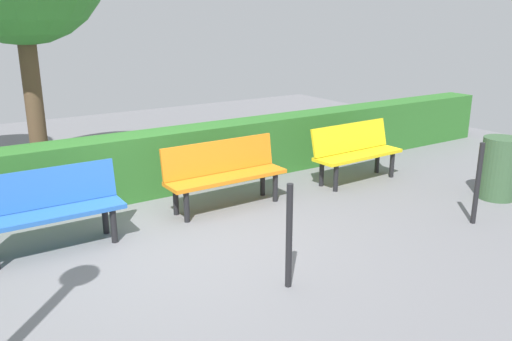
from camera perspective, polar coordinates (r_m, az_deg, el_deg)
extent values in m
plane|color=slate|center=(5.93, -9.07, -7.65)|extent=(16.49, 16.49, 0.00)
cube|color=yellow|center=(7.95, 11.15, 1.69)|extent=(1.50, 0.47, 0.05)
cube|color=yellow|center=(8.02, 10.26, 3.60)|extent=(1.49, 0.19, 0.42)
cylinder|color=black|center=(8.34, 14.64, 0.59)|extent=(0.07, 0.07, 0.39)
cylinder|color=black|center=(8.53, 13.12, 1.05)|extent=(0.07, 0.07, 0.39)
cylinder|color=black|center=(7.50, 8.72, -0.83)|extent=(0.07, 0.07, 0.39)
cylinder|color=black|center=(7.71, 7.18, -0.29)|extent=(0.07, 0.07, 0.39)
cube|color=orange|center=(6.72, -3.19, -0.75)|extent=(1.63, 0.43, 0.05)
cube|color=orange|center=(6.82, -4.04, 1.54)|extent=(1.63, 0.12, 0.42)
cylinder|color=black|center=(7.02, 2.12, -1.87)|extent=(0.07, 0.07, 0.39)
cylinder|color=black|center=(7.25, 0.73, -1.25)|extent=(0.07, 0.07, 0.39)
cylinder|color=black|center=(6.37, -7.60, -3.95)|extent=(0.07, 0.07, 0.39)
cylinder|color=black|center=(6.63, -8.77, -3.19)|extent=(0.07, 0.07, 0.39)
cube|color=blue|center=(5.90, -21.43, -4.42)|extent=(1.50, 0.43, 0.05)
cube|color=blue|center=(6.00, -22.06, -1.76)|extent=(1.49, 0.11, 0.42)
cylinder|color=black|center=(5.97, -15.30, -5.85)|extent=(0.07, 0.07, 0.39)
cylinder|color=black|center=(6.24, -16.17, -4.94)|extent=(0.07, 0.07, 0.39)
cube|color=#2D6B28|center=(7.63, -7.30, 1.42)|extent=(12.49, 0.52, 0.88)
cylinder|color=brown|center=(8.14, -23.12, 6.98)|extent=(0.25, 0.25, 2.49)
cylinder|color=black|center=(6.72, 23.07, -1.34)|extent=(0.06, 0.06, 1.00)
cylinder|color=black|center=(4.75, 3.64, -7.20)|extent=(0.06, 0.06, 1.00)
cylinder|color=#385938|center=(7.81, 25.05, 0.23)|extent=(0.49, 0.49, 0.85)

